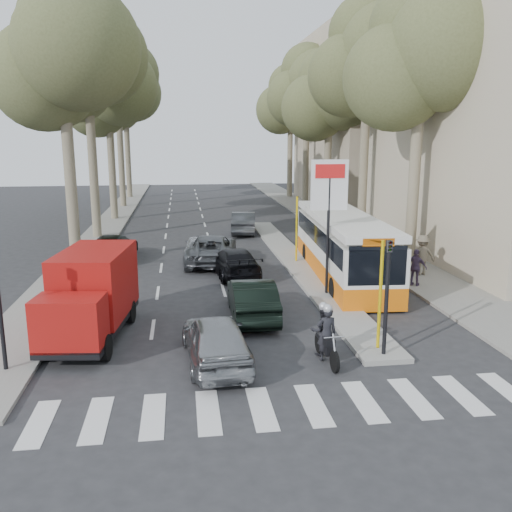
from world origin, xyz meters
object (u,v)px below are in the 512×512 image
(red_truck, at_px, (92,293))
(city_bus, at_px, (342,244))
(motorcycle, at_px, (325,333))
(silver_hatchback, at_px, (216,339))
(dark_hatchback, at_px, (252,298))

(red_truck, height_order, city_bus, city_bus)
(red_truck, bearing_deg, motorcycle, -14.35)
(silver_hatchback, relative_size, dark_hatchback, 0.97)
(red_truck, bearing_deg, silver_hatchback, -27.09)
(motorcycle, bearing_deg, red_truck, 155.25)
(city_bus, relative_size, motorcycle, 5.49)
(silver_hatchback, distance_m, dark_hatchback, 4.19)
(red_truck, xyz_separation_m, motorcycle, (7.06, -2.82, -0.69))
(city_bus, bearing_deg, motorcycle, -105.77)
(motorcycle, bearing_deg, silver_hatchback, 174.04)
(silver_hatchback, bearing_deg, dark_hatchback, -116.40)
(dark_hatchback, height_order, motorcycle, motorcycle)
(silver_hatchback, relative_size, motorcycle, 2.06)
(dark_hatchback, height_order, city_bus, city_bus)
(city_bus, height_order, motorcycle, city_bus)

